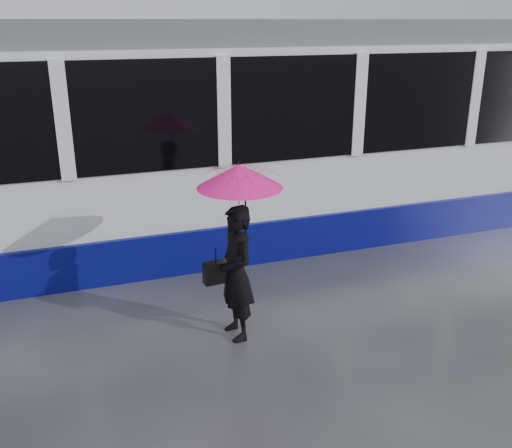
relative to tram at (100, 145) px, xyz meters
name	(u,v)px	position (x,y,z in m)	size (l,w,h in m)	color
ground	(275,304)	(1.75, -2.50, -1.64)	(90.00, 90.00, 0.00)	#2B2A30
rails	(219,236)	(1.75, 0.00, -1.63)	(34.00, 1.51, 0.02)	#3F3D38
tram	(100,145)	(0.00, 0.00, 0.00)	(26.00, 2.56, 3.35)	white
woman	(236,273)	(1.06, -3.04, -0.88)	(0.55, 0.36, 1.52)	black
umbrella	(240,192)	(1.11, -3.04, 0.03)	(0.98, 0.98, 1.03)	#FF158F
handbag	(216,272)	(0.84, -3.02, -0.84)	(0.28, 0.14, 0.42)	black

